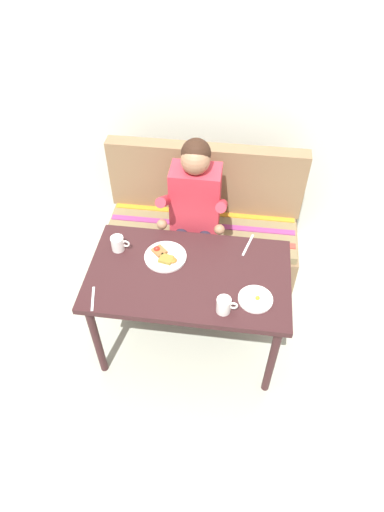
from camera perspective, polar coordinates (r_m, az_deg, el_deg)
name	(u,v)px	position (r m, az deg, el deg)	size (l,w,h in m)	color
ground_plane	(189,340)	(3.14, -0.36, -11.06)	(8.00, 8.00, 0.00)	#ACB19F
back_wall	(213,83)	(3.24, 2.77, 21.81)	(4.40, 0.10, 2.60)	silver
table	(189,282)	(2.62, -0.43, -3.45)	(1.20, 0.70, 0.73)	#371A1C
couch	(202,234)	(3.37, 1.36, 2.96)	(1.44, 0.56, 1.00)	#826547
person	(194,207)	(2.97, 0.29, 6.47)	(0.45, 0.61, 1.21)	#CA303F
plate_breakfast	(165,256)	(2.64, -3.59, -0.03)	(0.26, 0.26, 0.05)	white
plate_eggs	(255,299)	(2.45, 8.36, -5.62)	(0.19, 0.19, 0.04)	white
coffee_mug	(118,243)	(2.70, -9.73, 1.67)	(0.12, 0.08, 0.10)	white
coffee_mug_second	(224,305)	(2.35, 4.25, -6.45)	(0.12, 0.08, 0.10)	white
fork	(93,299)	(2.50, -12.93, -5.50)	(0.01, 0.17, 0.01)	silver
knife	(248,245)	(2.74, 7.39, 1.46)	(0.01, 0.20, 0.01)	silver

